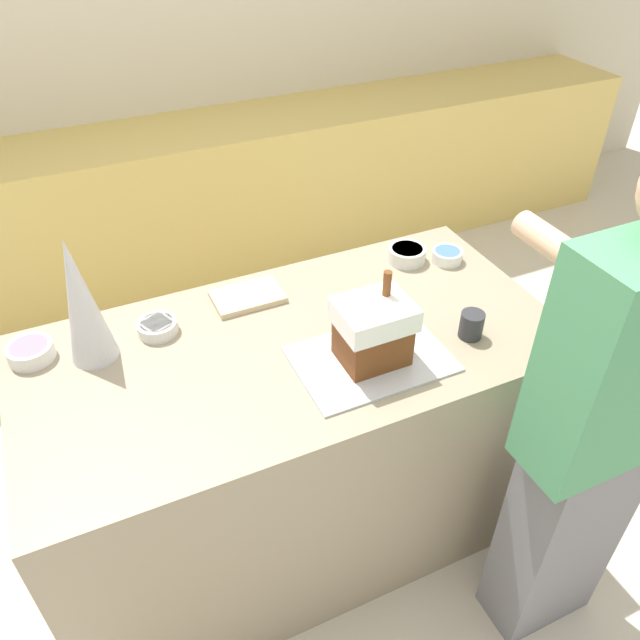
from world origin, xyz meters
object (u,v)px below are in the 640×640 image
at_px(decorative_tree, 81,301).
at_px(candy_bowl_far_left, 447,255).
at_px(cookbook, 248,296).
at_px(candy_bowl_behind_tray, 30,351).
at_px(candy_bowl_beside_tree, 157,327).
at_px(person, 598,433).
at_px(mug, 471,325).
at_px(gingerbread_house, 373,330).
at_px(candy_bowl_near_tray_left, 407,254).
at_px(baking_tray, 371,359).

bearing_deg(decorative_tree, candy_bowl_far_left, 0.15).
bearing_deg(cookbook, candy_bowl_behind_tray, -178.61).
bearing_deg(candy_bowl_far_left, candy_bowl_beside_tree, 178.45).
relative_size(decorative_tree, person, 0.24).
xyz_separation_m(candy_bowl_beside_tree, person, (0.97, -0.86, -0.06)).
distance_m(cookbook, mug, 0.73).
xyz_separation_m(candy_bowl_far_left, mug, (-0.18, -0.39, 0.02)).
bearing_deg(gingerbread_house, candy_bowl_far_left, 35.64).
relative_size(candy_bowl_behind_tray, candy_bowl_near_tray_left, 0.99).
height_order(candy_bowl_beside_tree, cookbook, candy_bowl_beside_tree).
xyz_separation_m(baking_tray, decorative_tree, (-0.73, 0.36, 0.20)).
height_order(candy_bowl_behind_tray, cookbook, candy_bowl_behind_tray).
bearing_deg(person, mug, 103.27).
height_order(baking_tray, candy_bowl_behind_tray, candy_bowl_behind_tray).
height_order(gingerbread_house, candy_bowl_far_left, gingerbread_house).
relative_size(candy_bowl_far_left, candy_bowl_near_tray_left, 0.82).
xyz_separation_m(gingerbread_house, mug, (0.33, -0.03, -0.07)).
xyz_separation_m(baking_tray, candy_bowl_behind_tray, (-0.91, 0.42, 0.02)).
xyz_separation_m(mug, person, (0.10, -0.44, -0.08)).
xyz_separation_m(candy_bowl_far_left, candy_bowl_near_tray_left, (-0.13, 0.06, 0.01)).
xyz_separation_m(decorative_tree, cookbook, (0.50, 0.08, -0.19)).
distance_m(baking_tray, candy_bowl_behind_tray, 1.00).
bearing_deg(candy_bowl_behind_tray, mug, -20.11).
height_order(decorative_tree, cookbook, decorative_tree).
bearing_deg(person, candy_bowl_beside_tree, 138.44).
bearing_deg(mug, decorative_tree, 159.97).
xyz_separation_m(candy_bowl_behind_tray, candy_bowl_near_tray_left, (1.28, 0.00, 0.00)).
distance_m(gingerbread_house, cookbook, 0.51).
relative_size(baking_tray, mug, 5.24).
bearing_deg(baking_tray, mug, -4.92).
bearing_deg(baking_tray, gingerbread_house, 27.61).
relative_size(baking_tray, candy_bowl_behind_tray, 3.36).
bearing_deg(gingerbread_house, baking_tray, -152.39).
height_order(candy_bowl_far_left, person, person).
height_order(candy_bowl_near_tray_left, cookbook, candy_bowl_near_tray_left).
distance_m(gingerbread_house, person, 0.66).
bearing_deg(cookbook, candy_bowl_near_tray_left, -1.52).
distance_m(baking_tray, mug, 0.33).
height_order(decorative_tree, candy_bowl_far_left, decorative_tree).
distance_m(candy_bowl_near_tray_left, mug, 0.45).
distance_m(baking_tray, candy_bowl_near_tray_left, 0.57).
relative_size(candy_bowl_behind_tray, mug, 1.56).
bearing_deg(person, baking_tray, 132.56).
height_order(baking_tray, candy_bowl_far_left, candy_bowl_far_left).
bearing_deg(decorative_tree, candy_bowl_beside_tree, 9.29).
bearing_deg(candy_bowl_behind_tray, candy_bowl_beside_tree, -5.19).
bearing_deg(baking_tray, candy_bowl_far_left, 35.64).
bearing_deg(candy_bowl_near_tray_left, mug, -95.60).
bearing_deg(mug, candy_bowl_near_tray_left, 84.40).
distance_m(candy_bowl_far_left, person, 0.84).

